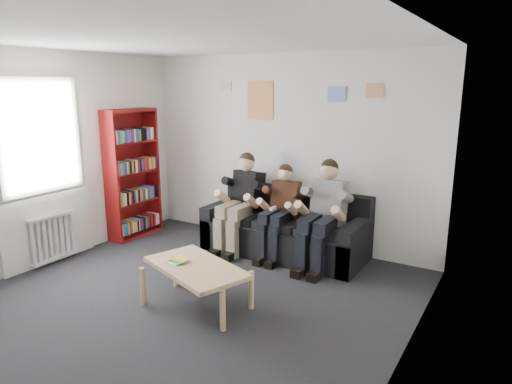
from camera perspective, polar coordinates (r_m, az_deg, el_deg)
room_shell at (r=4.49m, az=-11.34°, el=1.23°), size 5.00×5.00×5.00m
sofa at (r=6.29m, az=3.71°, el=-4.94°), size 2.20×0.90×0.85m
bookshelf at (r=7.09m, az=-15.13°, el=2.20°), size 0.29×0.87×1.93m
coffee_table at (r=4.80m, az=-7.50°, el=-9.71°), size 1.14×0.63×0.46m
game_cases at (r=4.88m, az=-9.71°, el=-8.47°), size 0.20×0.17×0.04m
person_left at (r=6.31m, az=-2.04°, el=-1.39°), size 0.42×0.89×1.35m
person_middle at (r=6.03m, az=2.89°, el=-2.51°), size 0.36×0.78×1.25m
person_right at (r=5.75m, az=8.26°, el=-2.93°), size 0.42×0.90×1.37m
radiator at (r=6.46m, az=-24.01°, el=-5.19°), size 0.10×0.64×0.60m
window at (r=6.35m, az=-24.96°, el=0.77°), size 0.05×1.30×2.36m
poster_large at (r=6.65m, az=0.55°, el=11.38°), size 0.42×0.01×0.55m
poster_blue at (r=6.14m, az=10.04°, el=11.97°), size 0.25×0.01×0.20m
poster_pink at (r=5.97m, az=14.63°, el=12.20°), size 0.22×0.01×0.18m
poster_sign at (r=6.97m, az=-3.81°, el=13.08°), size 0.20×0.01×0.14m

